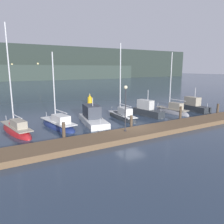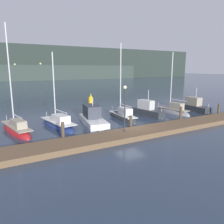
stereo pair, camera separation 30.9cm
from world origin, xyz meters
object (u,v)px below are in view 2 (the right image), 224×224
Objects in this scene: motorboat_berth_4 at (93,121)px; sailboat_berth_2 at (17,130)px; sailboat_berth_7 at (173,112)px; dock_lamppost at (125,101)px; sailboat_berth_3 at (58,125)px; motorboat_berth_8 at (195,109)px; sailboat_berth_5 at (122,117)px; channel_buoy at (91,100)px; motorboat_berth_6 at (148,113)px.

sailboat_berth_2 is at bearing 175.20° from motorboat_berth_4.
sailboat_berth_7 is 12.89m from dock_lamppost.
sailboat_berth_3 is 19.45m from motorboat_berth_8.
sailboat_berth_5 is at bearing 174.15° from motorboat_berth_8.
motorboat_berth_8 is 2.71× the size of channel_buoy.
channel_buoy is (-10.53, 12.81, 0.34)m from motorboat_berth_8.
motorboat_berth_6 is at bearing 38.23° from dock_lamppost.
motorboat_berth_4 is at bearing 179.02° from sailboat_berth_7.
channel_buoy is (-2.73, 11.89, 0.31)m from motorboat_berth_6.
sailboat_berth_7 is at bearing -4.66° from sailboat_berth_5.
motorboat_berth_4 is 1.37× the size of motorboat_berth_8.
sailboat_berth_2 is 1.31× the size of sailboat_berth_3.
motorboat_berth_8 is (15.68, -0.76, 0.01)m from motorboat_berth_4.
sailboat_berth_7 is at bearing -61.26° from channel_buoy.
sailboat_berth_3 is at bearing 175.81° from motorboat_berth_8.
motorboat_berth_4 is 4.17m from sailboat_berth_5.
sailboat_berth_7 is (19.66, -0.86, 0.01)m from sailboat_berth_2.
motorboat_berth_6 is at bearing 1.24° from motorboat_berth_4.
channel_buoy is at bearing 41.39° from sailboat_berth_2.
sailboat_berth_2 is 11.94m from sailboat_berth_5.
sailboat_berth_3 is 14.44m from channel_buoy.
sailboat_berth_2 is at bearing 143.26° from dock_lamppost.
sailboat_berth_7 reaches higher than motorboat_berth_4.
sailboat_berth_3 is (4.08, 0.01, 0.01)m from sailboat_berth_2.
sailboat_berth_2 is 2.14× the size of motorboat_berth_6.
sailboat_berth_2 is 1.12× the size of sailboat_berth_5.
sailboat_berth_3 reaches higher than dock_lamppost.
sailboat_berth_3 is at bearing 177.56° from motorboat_berth_6.
motorboat_berth_6 is at bearing -1.77° from sailboat_berth_2.
sailboat_berth_7 reaches higher than motorboat_berth_6.
dock_lamppost is (-3.58, -6.01, 3.05)m from sailboat_berth_5.
dock_lamppost is (-15.11, -4.83, 2.87)m from motorboat_berth_8.
dock_lamppost reaches higher than motorboat_berth_6.
motorboat_berth_6 is (15.67, -0.48, 0.22)m from sailboat_berth_2.
sailboat_berth_2 reaches higher than dock_lamppost.
sailboat_berth_5 is at bearing 5.87° from motorboat_berth_4.
motorboat_berth_6 is (3.73, -0.26, 0.22)m from sailboat_berth_5.
sailboat_berth_2 reaches higher than motorboat_berth_6.
motorboat_berth_4 is 11.87m from sailboat_berth_7.
dock_lamppost is at bearing -104.55° from channel_buoy.
sailboat_berth_2 is 1.21× the size of sailboat_berth_7.
sailboat_berth_3 is at bearing 176.81° from sailboat_berth_7.
motorboat_berth_6 is 7.86m from motorboat_berth_8.
sailboat_berth_3 reaches higher than motorboat_berth_8.
motorboat_berth_8 is at bearing -3.44° from sailboat_berth_2.
sailboat_berth_3 is at bearing -127.88° from channel_buoy.
dock_lamppost is (-11.30, -5.38, 3.05)m from sailboat_berth_7.
motorboat_berth_8 is (3.81, -0.55, 0.18)m from sailboat_berth_7.
sailboat_berth_2 is 2.64× the size of dock_lamppost.
sailboat_berth_2 is 17.26m from channel_buoy.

